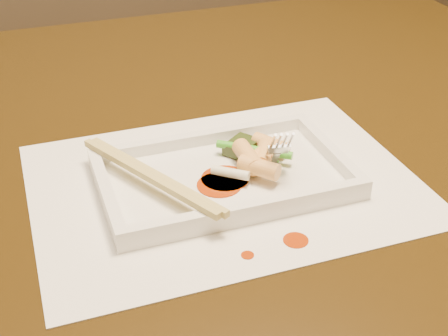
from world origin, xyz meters
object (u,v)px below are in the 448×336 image
object	(u,v)px
chopstick_a	(147,176)
fork	(281,96)
placemat	(224,183)
plate_base	(224,179)
table	(119,214)

from	to	relation	value
chopstick_a	fork	world-z (taller)	fork
chopstick_a	fork	size ratio (longest dim) A/B	1.43
placemat	plate_base	distance (m)	0.00
table	plate_base	xyz separation A→B (m)	(0.10, -0.12, 0.11)
placemat	chopstick_a	xyz separation A→B (m)	(-0.08, 0.00, 0.03)
table	chopstick_a	size ratio (longest dim) A/B	7.00
fork	plate_base	bearing A→B (deg)	-165.58
table	fork	size ratio (longest dim) A/B	10.00
chopstick_a	table	bearing A→B (deg)	97.33
placemat	fork	size ratio (longest dim) A/B	2.86
placemat	plate_base	bearing A→B (deg)	0.00
chopstick_a	fork	xyz separation A→B (m)	(0.15, 0.02, 0.06)
plate_base	placemat	bearing A→B (deg)	180.00
table	plate_base	bearing A→B (deg)	-51.39
table	fork	xyz separation A→B (m)	(0.17, -0.10, 0.18)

